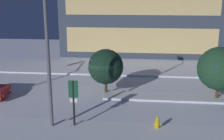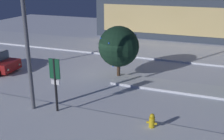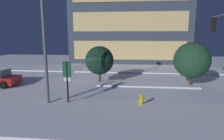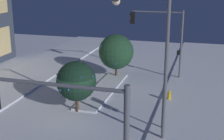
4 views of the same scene
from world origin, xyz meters
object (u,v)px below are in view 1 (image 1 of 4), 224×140
fire_hydrant (157,124)px  decorated_tree_left_of_median (106,67)px  street_lamp_arched (54,37)px  parking_info_sign (74,98)px  decorated_tree_median (219,69)px

fire_hydrant → decorated_tree_left_of_median: size_ratio=0.23×
street_lamp_arched → decorated_tree_left_of_median: bearing=-16.0°
parking_info_sign → decorated_tree_median: (9.37, 5.50, 0.52)m
fire_hydrant → decorated_tree_median: 7.33m
parking_info_sign → decorated_tree_left_of_median: 6.07m
fire_hydrant → street_lamp_arched: bearing=175.3°
decorated_tree_median → fire_hydrant: bearing=-130.6°
street_lamp_arched → decorated_tree_median: street_lamp_arched is taller
decorated_tree_median → decorated_tree_left_of_median: (-8.26, 0.45, -0.18)m
parking_info_sign → decorated_tree_median: 10.88m
street_lamp_arched → fire_hydrant: 7.66m
fire_hydrant → parking_info_sign: (-4.77, -0.15, 1.44)m
street_lamp_arched → parking_info_sign: (1.17, -0.63, -3.37)m
street_lamp_arched → parking_info_sign: size_ratio=2.80×
decorated_tree_median → decorated_tree_left_of_median: size_ratio=1.11×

